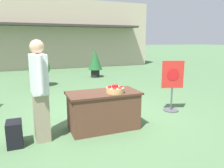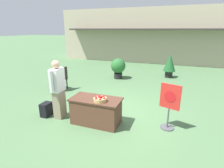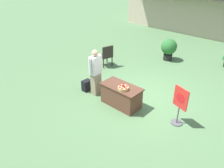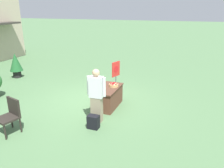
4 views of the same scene
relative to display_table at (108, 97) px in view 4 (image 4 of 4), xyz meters
name	(u,v)px [view 4 (image 4 of 4)]	position (x,y,z in m)	size (l,w,h in m)	color
ground_plane	(93,101)	(0.25, 0.77, -0.37)	(120.00, 120.00, 0.00)	#4C7047
display_table	(108,97)	(0.00, 0.00, 0.00)	(1.39, 0.71, 0.74)	brown
apple_basket	(114,85)	(0.19, -0.13, 0.43)	(0.34, 0.34, 0.16)	tan
person_visitor	(96,95)	(-1.16, -0.06, 0.52)	(0.28, 0.61, 1.73)	gray
backpack	(93,122)	(-1.61, -0.15, -0.16)	(0.24, 0.34, 0.42)	black
poster_board	(116,75)	(1.91, 0.39, 0.28)	(0.51, 0.36, 1.24)	#4C4C51
patio_chair	(10,114)	(-2.63, 2.00, 0.20)	(0.67, 0.67, 1.02)	#28231E
potted_plant_near_right	(16,64)	(1.67, 5.82, 0.36)	(0.65, 0.65, 1.28)	black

